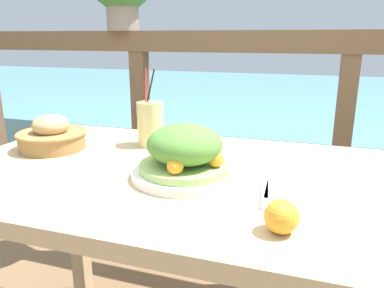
# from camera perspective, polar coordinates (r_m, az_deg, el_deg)

# --- Properties ---
(patio_table) EXTENTS (1.27, 0.76, 0.76)m
(patio_table) POSITION_cam_1_polar(r_m,az_deg,el_deg) (1.05, -2.06, -9.20)
(patio_table) COLOR tan
(patio_table) RESTS_ON ground_plane
(railing_fence) EXTENTS (2.80, 0.08, 1.13)m
(railing_fence) POSITION_cam_1_polar(r_m,az_deg,el_deg) (1.67, 6.45, 5.41)
(railing_fence) COLOR brown
(railing_fence) RESTS_ON ground_plane
(sea_backdrop) EXTENTS (12.00, 4.00, 0.54)m
(sea_backdrop) POSITION_cam_1_polar(r_m,az_deg,el_deg) (4.20, 13.32, 4.11)
(sea_backdrop) COLOR #568EA8
(sea_backdrop) RESTS_ON ground_plane
(salad_plate) EXTENTS (0.27, 0.27, 0.14)m
(salad_plate) POSITION_cam_1_polar(r_m,az_deg,el_deg) (0.94, -1.11, -1.69)
(salad_plate) COLOR white
(salad_plate) RESTS_ON patio_table
(drink_glass) EXTENTS (0.09, 0.09, 0.25)m
(drink_glass) POSITION_cam_1_polar(r_m,az_deg,el_deg) (1.23, -6.36, 3.08)
(drink_glass) COLOR #DBCC7F
(drink_glass) RESTS_ON patio_table
(bread_basket) EXTENTS (0.22, 0.22, 0.11)m
(bread_basket) POSITION_cam_1_polar(r_m,az_deg,el_deg) (1.27, -20.59, 1.16)
(bread_basket) COLOR olive
(bread_basket) RESTS_ON patio_table
(fork) EXTENTS (0.02, 0.18, 0.00)m
(fork) POSITION_cam_1_polar(r_m,az_deg,el_deg) (0.93, 11.82, -6.01)
(fork) COLOR silver
(fork) RESTS_ON patio_table
(knife) EXTENTS (0.04, 0.18, 0.00)m
(knife) POSITION_cam_1_polar(r_m,az_deg,el_deg) (0.88, 11.00, -7.23)
(knife) COLOR silver
(knife) RESTS_ON patio_table
(orange_near_basket) EXTENTS (0.06, 0.06, 0.06)m
(orange_near_basket) POSITION_cam_1_polar(r_m,az_deg,el_deg) (0.71, 13.48, -10.71)
(orange_near_basket) COLOR #F9A328
(orange_near_basket) RESTS_ON patio_table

